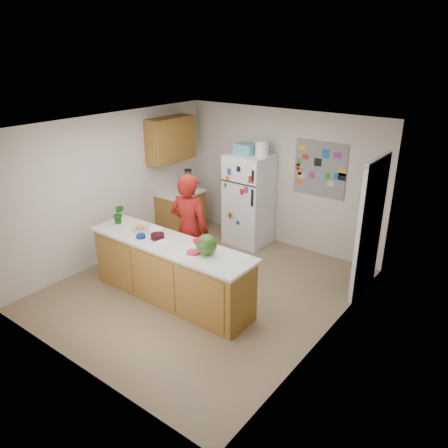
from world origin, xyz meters
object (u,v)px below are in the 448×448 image
Objects in this scene: person at (190,230)px; refrigerator at (249,200)px; cherry_bowl at (157,236)px; watermelon at (206,245)px.

refrigerator is at bearing -96.32° from person.
cherry_bowl is at bearing 70.27° from person.
watermelon reaches higher than cherry_bowl.
person is 6.25× the size of watermelon.
refrigerator is 2.56m from watermelon.
watermelon is (0.81, -0.58, 0.19)m from person.
refrigerator is 6.00× the size of watermelon.
refrigerator reaches higher than watermelon.
cherry_bowl is (-0.91, -0.01, -0.12)m from watermelon.
person reaches higher than watermelon.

